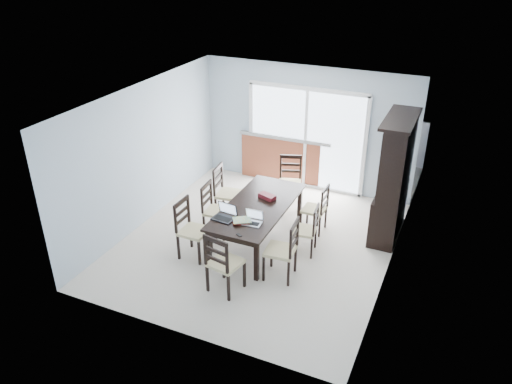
% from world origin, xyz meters
% --- Properties ---
extents(floor, '(5.00, 5.00, 0.00)m').
position_xyz_m(floor, '(0.00, 0.00, 0.00)').
color(floor, beige).
rests_on(floor, ground).
extents(ceiling, '(5.00, 5.00, 0.00)m').
position_xyz_m(ceiling, '(0.00, 0.00, 2.60)').
color(ceiling, white).
rests_on(ceiling, back_wall).
extents(back_wall, '(4.50, 0.02, 2.60)m').
position_xyz_m(back_wall, '(0.00, 2.50, 1.30)').
color(back_wall, '#A4B6C4').
rests_on(back_wall, floor).
extents(wall_left, '(0.02, 5.00, 2.60)m').
position_xyz_m(wall_left, '(-2.25, 0.00, 1.30)').
color(wall_left, '#A4B6C4').
rests_on(wall_left, floor).
extents(wall_right, '(0.02, 5.00, 2.60)m').
position_xyz_m(wall_right, '(2.25, 0.00, 1.30)').
color(wall_right, '#A4B6C4').
rests_on(wall_right, floor).
extents(balcony, '(4.50, 2.00, 0.10)m').
position_xyz_m(balcony, '(0.00, 3.50, -0.05)').
color(balcony, gray).
rests_on(balcony, ground).
extents(railing, '(4.50, 0.06, 1.10)m').
position_xyz_m(railing, '(0.00, 4.50, 0.55)').
color(railing, '#99999E').
rests_on(railing, balcony).
extents(dining_table, '(1.00, 2.20, 0.75)m').
position_xyz_m(dining_table, '(0.00, 0.00, 0.67)').
color(dining_table, black).
rests_on(dining_table, floor).
extents(china_hutch, '(0.50, 1.38, 2.20)m').
position_xyz_m(china_hutch, '(2.02, 1.25, 1.07)').
color(china_hutch, black).
rests_on(china_hutch, floor).
extents(sliding_door, '(2.52, 0.05, 2.18)m').
position_xyz_m(sliding_door, '(0.00, 2.48, 1.09)').
color(sliding_door, silver).
rests_on(sliding_door, floor).
extents(chair_left_near, '(0.46, 0.45, 1.18)m').
position_xyz_m(chair_left_near, '(-0.90, -0.80, 0.62)').
color(chair_left_near, black).
rests_on(chair_left_near, floor).
extents(chair_left_mid, '(0.46, 0.45, 1.12)m').
position_xyz_m(chair_left_mid, '(-0.87, -0.02, 0.59)').
color(chair_left_mid, black).
rests_on(chair_left_mid, floor).
extents(chair_left_far, '(0.51, 0.50, 1.19)m').
position_xyz_m(chair_left_far, '(-0.96, 0.61, 0.63)').
color(chair_left_far, black).
rests_on(chair_left_far, floor).
extents(chair_right_near, '(0.49, 0.48, 1.18)m').
position_xyz_m(chair_right_near, '(0.81, -0.75, 0.63)').
color(chair_right_near, black).
rests_on(chair_right_near, floor).
extents(chair_right_mid, '(0.44, 0.43, 1.03)m').
position_xyz_m(chair_right_mid, '(0.92, 0.07, 0.54)').
color(chair_right_mid, black).
rests_on(chair_right_mid, floor).
extents(chair_right_far, '(0.41, 0.40, 1.05)m').
position_xyz_m(chair_right_far, '(0.85, 0.80, 0.56)').
color(chair_right_far, black).
rests_on(chair_right_far, floor).
extents(chair_end_near, '(0.52, 0.53, 1.18)m').
position_xyz_m(chair_end_near, '(0.07, -1.49, 0.62)').
color(chair_end_near, black).
rests_on(chair_end_near, floor).
extents(chair_end_far, '(0.55, 0.56, 1.16)m').
position_xyz_m(chair_end_far, '(-0.01, 1.62, 0.61)').
color(chair_end_far, black).
rests_on(chair_end_far, floor).
extents(laptop_dark, '(0.37, 0.28, 0.24)m').
position_xyz_m(laptop_dark, '(-0.32, -0.66, 0.81)').
color(laptop_dark, black).
rests_on(laptop_dark, dining_table).
extents(laptop_silver, '(0.31, 0.22, 0.20)m').
position_xyz_m(laptop_silver, '(0.17, -0.61, 0.80)').
color(laptop_silver, silver).
rests_on(laptop_silver, dining_table).
extents(book_stack, '(0.36, 0.34, 0.05)m').
position_xyz_m(book_stack, '(-0.01, -0.63, 0.77)').
color(book_stack, maroon).
rests_on(book_stack, dining_table).
extents(cell_phone, '(0.11, 0.09, 0.01)m').
position_xyz_m(cell_phone, '(0.13, -1.00, 0.76)').
color(cell_phone, black).
rests_on(cell_phone, dining_table).
extents(game_box, '(0.33, 0.24, 0.08)m').
position_xyz_m(game_box, '(0.05, 0.29, 0.79)').
color(game_box, '#541012').
rests_on(game_box, dining_table).
extents(hot_tub, '(2.07, 1.86, 1.05)m').
position_xyz_m(hot_tub, '(-0.49, 3.33, 0.53)').
color(hot_tub, brown).
rests_on(hot_tub, balcony).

